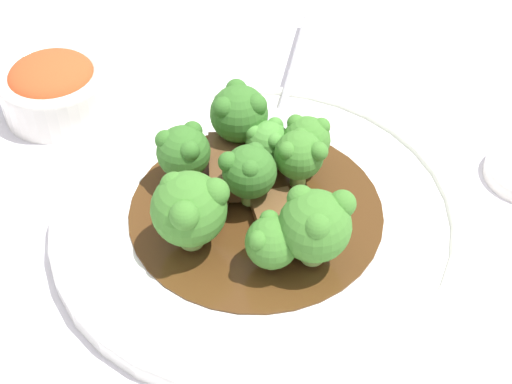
{
  "coord_description": "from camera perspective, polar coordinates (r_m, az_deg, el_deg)",
  "views": [
    {
      "loc": [
        0.23,
        0.29,
        0.4
      ],
      "look_at": [
        0.0,
        0.0,
        0.03
      ],
      "focal_mm": 50.0,
      "sensor_mm": 36.0,
      "label": 1
    }
  ],
  "objects": [
    {
      "name": "broccoli_floret_6",
      "position": [
        0.56,
        -1.37,
        6.35
      ],
      "size": [
        0.05,
        0.05,
        0.06
      ],
      "color": "#8EB756",
      "rests_on": "main_plate"
    },
    {
      "name": "broccoli_floret_2",
      "position": [
        0.54,
        -5.83,
        3.28
      ],
      "size": [
        0.04,
        0.04,
        0.05
      ],
      "color": "#8EB756",
      "rests_on": "main_plate"
    },
    {
      "name": "broccoli_floret_0",
      "position": [
        0.53,
        3.77,
        2.78
      ],
      "size": [
        0.04,
        0.04,
        0.05
      ],
      "color": "#7FA84C",
      "rests_on": "main_plate"
    },
    {
      "name": "beef_strip_2",
      "position": [
        0.53,
        -4.83,
        -0.68
      ],
      "size": [
        0.06,
        0.06,
        0.01
      ],
      "color": "brown",
      "rests_on": "main_plate"
    },
    {
      "name": "broccoli_floret_4",
      "position": [
        0.55,
        4.09,
        4.24
      ],
      "size": [
        0.04,
        0.04,
        0.05
      ],
      "color": "#7FA84C",
      "rests_on": "main_plate"
    },
    {
      "name": "serving_spoon",
      "position": [
        0.6,
        1.81,
        5.84
      ],
      "size": [
        0.2,
        0.18,
        0.01
      ],
      "color": "#B7B7BC",
      "rests_on": "main_plate"
    },
    {
      "name": "beef_strip_0",
      "position": [
        0.52,
        2.07,
        -2.36
      ],
      "size": [
        0.05,
        0.07,
        0.01
      ],
      "color": "brown",
      "rests_on": "main_plate"
    },
    {
      "name": "side_bowl_kimchi",
      "position": [
        0.66,
        -15.86,
        8.08
      ],
      "size": [
        0.1,
        0.1,
        0.05
      ],
      "color": "white",
      "rests_on": "ground_plane"
    },
    {
      "name": "broccoli_floret_8",
      "position": [
        0.55,
        0.95,
        4.03
      ],
      "size": [
        0.04,
        0.04,
        0.04
      ],
      "color": "#7FA84C",
      "rests_on": "main_plate"
    },
    {
      "name": "broccoli_floret_5",
      "position": [
        0.52,
        -0.81,
        1.54
      ],
      "size": [
        0.04,
        0.04,
        0.05
      ],
      "color": "#7FA84C",
      "rests_on": "main_plate"
    },
    {
      "name": "beef_strip_1",
      "position": [
        0.55,
        -1.79,
        2.12
      ],
      "size": [
        0.07,
        0.08,
        0.02
      ],
      "color": "brown",
      "rests_on": "main_plate"
    },
    {
      "name": "broccoli_floret_1",
      "position": [
        0.48,
        -5.1,
        -1.57
      ],
      "size": [
        0.05,
        0.05,
        0.06
      ],
      "color": "#7FA84C",
      "rests_on": "main_plate"
    },
    {
      "name": "broccoli_floret_3",
      "position": [
        0.48,
        1.28,
        -3.98
      ],
      "size": [
        0.04,
        0.04,
        0.04
      ],
      "color": "#8EB756",
      "rests_on": "main_plate"
    },
    {
      "name": "broccoli_floret_7",
      "position": [
        0.48,
        5.08,
        -2.42
      ],
      "size": [
        0.05,
        0.05,
        0.06
      ],
      "color": "#8EB756",
      "rests_on": "main_plate"
    },
    {
      "name": "main_plate",
      "position": [
        0.54,
        0.0,
        -1.8
      ],
      "size": [
        0.31,
        0.31,
        0.02
      ],
      "color": "white",
      "rests_on": "ground_plane"
    },
    {
      "name": "ground_plane",
      "position": [
        0.55,
        0.0,
        -2.53
      ],
      "size": [
        4.0,
        4.0,
        0.0
      ],
      "primitive_type": "plane",
      "color": "silver"
    }
  ]
}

